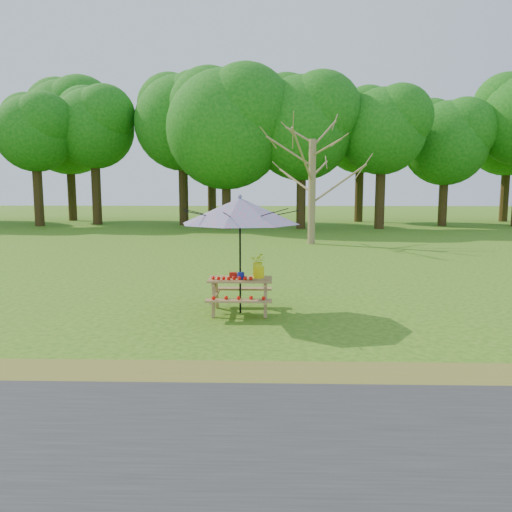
{
  "coord_description": "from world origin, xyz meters",
  "views": [
    {
      "loc": [
        4.11,
        -8.81,
        2.36
      ],
      "look_at": [
        3.86,
        0.5,
        1.1
      ],
      "focal_mm": 35.0,
      "sensor_mm": 36.0,
      "label": 1
    }
  ],
  "objects_px": {
    "patio_umbrella": "(240,211)",
    "bare_tree": "(313,95)",
    "flower_bucket": "(259,265)",
    "picnic_table": "(240,296)"
  },
  "relations": [
    {
      "from": "picnic_table",
      "to": "bare_tree",
      "type": "bearing_deg",
      "value": 78.99
    },
    {
      "from": "flower_bucket",
      "to": "bare_tree",
      "type": "bearing_deg",
      "value": 80.51
    },
    {
      "from": "patio_umbrella",
      "to": "flower_bucket",
      "type": "distance_m",
      "value": 1.09
    },
    {
      "from": "flower_bucket",
      "to": "patio_umbrella",
      "type": "bearing_deg",
      "value": -165.81
    },
    {
      "from": "picnic_table",
      "to": "patio_umbrella",
      "type": "bearing_deg",
      "value": 84.81
    },
    {
      "from": "patio_umbrella",
      "to": "flower_bucket",
      "type": "bearing_deg",
      "value": 14.19
    },
    {
      "from": "patio_umbrella",
      "to": "bare_tree",
      "type": "bearing_deg",
      "value": 78.99
    },
    {
      "from": "picnic_table",
      "to": "flower_bucket",
      "type": "height_order",
      "value": "flower_bucket"
    },
    {
      "from": "bare_tree",
      "to": "picnic_table",
      "type": "distance_m",
      "value": 13.66
    },
    {
      "from": "picnic_table",
      "to": "flower_bucket",
      "type": "relative_size",
      "value": 2.77
    }
  ]
}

